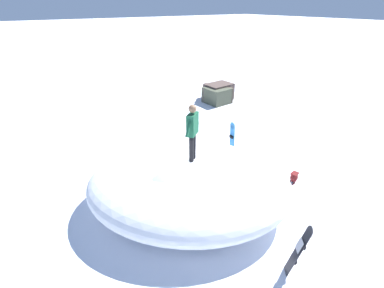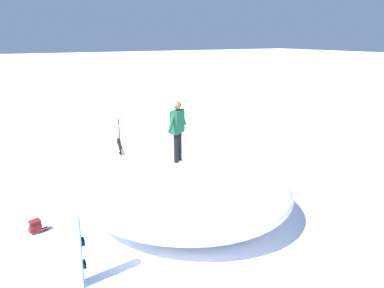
% 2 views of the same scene
% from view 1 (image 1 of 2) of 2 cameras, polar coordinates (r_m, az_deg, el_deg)
% --- Properties ---
extents(ground, '(240.00, 240.00, 0.00)m').
position_cam_1_polar(ground, '(9.05, -1.83, -13.78)').
color(ground, white).
extents(snow_mound, '(7.90, 8.15, 1.77)m').
position_cam_1_polar(snow_mound, '(8.66, -0.62, -8.41)').
color(snow_mound, white).
rests_on(snow_mound, ground).
extents(snowboarder_standing, '(0.70, 0.90, 1.76)m').
position_cam_1_polar(snowboarder_standing, '(7.70, 0.11, 3.18)').
color(snowboarder_standing, black).
rests_on(snowboarder_standing, snow_mound).
extents(snowboard_primary_upright, '(0.28, 0.16, 1.73)m').
position_cam_1_polar(snowboard_primary_upright, '(11.33, 8.49, 0.73)').
color(snowboard_primary_upright, '#2672BF').
rests_on(snowboard_primary_upright, ground).
extents(snowboard_secondary_upright, '(0.43, 0.45, 1.56)m').
position_cam_1_polar(snowboard_secondary_upright, '(7.30, 21.76, -20.25)').
color(snowboard_secondary_upright, black).
rests_on(snowboard_secondary_upright, ground).
extents(backpack_near, '(0.34, 0.53, 0.39)m').
position_cam_1_polar(backpack_near, '(10.86, 20.91, -6.57)').
color(backpack_near, maroon).
rests_on(backpack_near, ground).
extents(rock_outcrop, '(2.35, 2.19, 1.12)m').
position_cam_1_polar(rock_outcrop, '(18.69, 5.51, 10.69)').
color(rock_outcrop, brown).
rests_on(rock_outcrop, ground).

